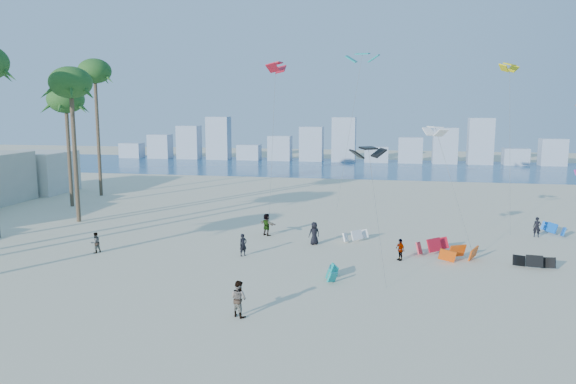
# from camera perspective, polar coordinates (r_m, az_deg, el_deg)

# --- Properties ---
(ground) EXTENTS (220.00, 220.00, 0.00)m
(ground) POSITION_cam_1_polar(r_m,az_deg,el_deg) (27.03, -13.04, -14.65)
(ground) COLOR beige
(ground) RESTS_ON ground
(ocean) EXTENTS (220.00, 220.00, 0.00)m
(ocean) POSITION_cam_1_polar(r_m,az_deg,el_deg) (95.74, 4.43, 2.59)
(ocean) COLOR navy
(ocean) RESTS_ON ground
(kitesurfer_near) EXTENTS (0.69, 0.70, 1.63)m
(kitesurfer_near) POSITION_cam_1_polar(r_m,az_deg,el_deg) (39.66, -4.68, -5.50)
(kitesurfer_near) COLOR black
(kitesurfer_near) RESTS_ON ground
(kitesurfer_mid) EXTENTS (1.16, 1.08, 1.90)m
(kitesurfer_mid) POSITION_cam_1_polar(r_m,az_deg,el_deg) (28.72, -5.15, -10.95)
(kitesurfer_mid) COLOR gray
(kitesurfer_mid) RESTS_ON ground
(kitesurfers_far) EXTENTS (37.18, 16.51, 1.86)m
(kitesurfers_far) POSITION_cam_1_polar(r_m,az_deg,el_deg) (40.00, 8.35, -5.34)
(kitesurfers_far) COLOR black
(kitesurfers_far) RESTS_ON ground
(grounded_kites) EXTENTS (18.49, 18.04, 1.05)m
(grounded_kites) POSITION_cam_1_polar(r_m,az_deg,el_deg) (41.90, 16.81, -5.57)
(grounded_kites) COLOR #0C9691
(grounded_kites) RESTS_ON ground
(flying_kites) EXTENTS (28.14, 28.76, 16.62)m
(flying_kites) POSITION_cam_1_polar(r_m,az_deg,el_deg) (48.13, 13.06, 10.53)
(flying_kites) COLOR black
(flying_kites) RESTS_ON ground
(distant_skyline) EXTENTS (85.00, 3.00, 8.40)m
(distant_skyline) POSITION_cam_1_polar(r_m,az_deg,el_deg) (105.48, 4.40, 4.87)
(distant_skyline) COLOR #9EADBF
(distant_skyline) RESTS_ON ground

